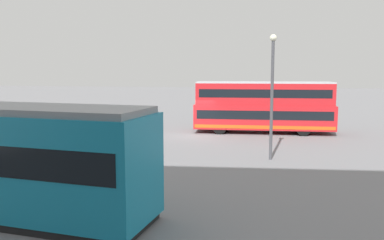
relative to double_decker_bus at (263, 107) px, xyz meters
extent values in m
plane|color=gray|center=(4.79, 1.95, -1.96)|extent=(160.00, 160.00, 0.00)
cube|color=red|center=(-0.01, 0.00, -0.71)|extent=(10.30, 2.83, 1.80)
cube|color=red|center=(-0.01, 0.00, 0.98)|extent=(9.99, 2.71, 1.59)
cube|color=black|center=(-0.01, 0.00, -0.50)|extent=(9.79, 2.84, 0.64)
cube|color=black|center=(-0.01, 0.00, 1.06)|extent=(9.48, 2.73, 0.60)
cube|color=#D85919|center=(-0.01, 0.00, -1.36)|extent=(10.10, 2.86, 0.24)
cube|color=#B2B2B7|center=(-0.01, 0.00, 1.82)|extent=(9.99, 2.71, 0.10)
cylinder|color=black|center=(3.17, 0.07, -1.46)|extent=(1.06, 2.55, 1.00)
cylinder|color=black|center=(-2.82, -0.07, -1.46)|extent=(1.06, 2.55, 1.00)
cylinder|color=#4C3F2D|center=(9.53, 8.51, -1.54)|extent=(0.14, 0.14, 0.84)
cylinder|color=#4C3F2D|center=(9.44, 8.71, -1.54)|extent=(0.14, 0.14, 0.84)
cylinder|color=#335938|center=(9.48, 8.61, -0.80)|extent=(0.43, 0.43, 0.65)
sphere|color=tan|center=(9.48, 8.61, -0.36)|extent=(0.23, 0.23, 0.23)
cube|color=gray|center=(9.66, 7.78, -0.91)|extent=(6.37, 0.80, 0.06)
cube|color=gray|center=(9.66, 7.78, -1.41)|extent=(6.37, 0.80, 0.06)
cylinder|color=gray|center=(6.48, 8.15, -1.43)|extent=(0.07, 0.07, 1.05)
cylinder|color=gray|center=(9.66, 7.78, -1.43)|extent=(0.07, 0.07, 1.05)
cylinder|color=gray|center=(12.84, 7.41, -1.43)|extent=(0.07, 0.07, 1.05)
cylinder|color=slate|center=(15.15, 7.90, -0.68)|extent=(0.10, 0.10, 2.57)
cube|color=#D8D84C|center=(15.15, 7.94, 0.25)|extent=(1.23, 0.06, 0.52)
cylinder|color=#4C4C51|center=(-0.25, 9.23, 1.13)|extent=(0.16, 0.16, 6.18)
sphere|color=#F2EFCC|center=(-0.25, 9.23, 4.38)|extent=(0.36, 0.36, 0.36)
camera|label=1|loc=(0.60, 30.55, 2.76)|focal=37.79mm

